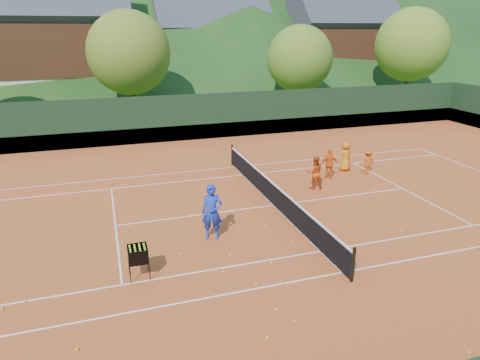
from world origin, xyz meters
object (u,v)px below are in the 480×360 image
object	(u,v)px
tennis_net	(274,194)
chalet_mid	(211,47)
student_c	(345,156)
student_d	(367,162)
student_a	(315,172)
student_b	(329,164)
chalet_left	(55,44)
chalet_right	(338,44)
coach	(212,212)
ball_hopper	(138,255)

from	to	relation	value
tennis_net	chalet_mid	xyz separation A→B (m)	(6.00, 34.00, 4.47)
student_c	student_d	distance (m)	1.13
student_c	tennis_net	world-z (taller)	student_c
student_d	student_a	bearing A→B (deg)	10.46
student_b	tennis_net	xyz separation A→B (m)	(-3.83, -2.29, -0.24)
chalet_left	chalet_right	bearing A→B (deg)	0.00
coach	student_b	world-z (taller)	coach
coach	student_a	size ratio (longest dim) A/B	1.28
coach	tennis_net	world-z (taller)	coach
coach	student_d	distance (m)	10.21
student_b	chalet_right	xyz separation A→B (m)	(16.17, 27.71, 4.50)
coach	student_c	bearing A→B (deg)	52.40
student_b	chalet_left	size ratio (longest dim) A/B	0.11
ball_hopper	student_a	bearing A→B (deg)	31.49
student_d	tennis_net	size ratio (longest dim) A/B	0.11
student_c	ball_hopper	size ratio (longest dim) A/B	1.55
student_d	ball_hopper	size ratio (longest dim) A/B	1.29
coach	chalet_mid	world-z (taller)	chalet_mid
student_a	chalet_mid	bearing A→B (deg)	-81.64
student_c	coach	bearing A→B (deg)	25.45
student_b	student_c	bearing A→B (deg)	-138.30
student_b	tennis_net	size ratio (longest dim) A/B	0.12
student_b	ball_hopper	xyz separation A→B (m)	(-9.70, -6.14, 0.00)
coach	chalet_right	distance (m)	39.79
student_b	chalet_left	distance (m)	31.35
ball_hopper	chalet_left	bearing A→B (deg)	96.96
student_c	ball_hopper	bearing A→B (deg)	25.87
chalet_left	chalet_mid	world-z (taller)	chalet_left
chalet_left	chalet_mid	distance (m)	16.51
student_a	tennis_net	world-z (taller)	student_a
student_b	chalet_mid	xyz separation A→B (m)	(2.17, 31.71, 4.23)
chalet_mid	chalet_right	size ratio (longest dim) A/B	1.06
student_b	chalet_left	xyz separation A→B (m)	(-13.83, 27.71, 4.88)
student_c	chalet_mid	world-z (taller)	chalet_mid
chalet_left	chalet_right	world-z (taller)	chalet_left
tennis_net	chalet_mid	bearing A→B (deg)	79.99
chalet_mid	tennis_net	bearing A→B (deg)	-100.01
tennis_net	student_d	bearing A→B (deg)	21.39
student_b	chalet_left	bearing A→B (deg)	-53.45
student_a	student_d	world-z (taller)	student_a
ball_hopper	chalet_left	size ratio (longest dim) A/B	0.07
student_b	ball_hopper	bearing A→B (deg)	42.37
coach	chalet_right	world-z (taller)	chalet_right
coach	student_c	size ratio (longest dim) A/B	1.28
chalet_left	chalet_mid	size ratio (longest dim) A/B	1.09
ball_hopper	chalet_right	size ratio (longest dim) A/B	0.08
student_b	student_c	world-z (taller)	student_c
ball_hopper	chalet_right	world-z (taller)	chalet_right
chalet_mid	chalet_right	world-z (taller)	chalet_right
student_d	chalet_mid	distance (m)	31.94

